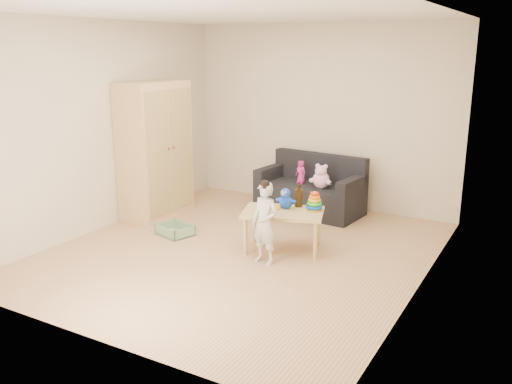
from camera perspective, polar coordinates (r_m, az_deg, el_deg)
The scene contains 13 objects.
room at distance 5.91m, azimuth -1.62°, elevation 5.62°, with size 4.50×4.50×4.50m.
wardrobe at distance 7.48m, azimuth -10.57°, elevation 4.36°, with size 0.51×1.02×1.83m, color tan.
sofa at distance 7.66m, azimuth 5.64°, elevation -0.68°, with size 1.44×0.72×0.41m, color black.
play_table at distance 6.20m, azimuth 2.84°, elevation -4.09°, with size 0.90×0.57×0.47m, color tan.
storage_bin at distance 6.83m, azimuth -8.53°, elevation -3.94°, with size 0.43×0.32×0.13m, color gray, non-canonical shape.
toddler at distance 5.78m, azimuth 0.94°, elevation -3.42°, with size 0.32×0.22×0.87m, color beige.
pink_bear at distance 7.40m, azimuth 6.88°, elevation 1.48°, with size 0.25×0.21×0.28m, color #F9B7DA, non-canonical shape.
doll at distance 7.63m, azimuth 4.75°, elevation 2.09°, with size 0.16×0.11×0.32m, color #D52887.
ring_stacker at distance 6.15m, azimuth 6.17°, elevation -1.17°, with size 0.19×0.19×0.22m.
brown_bottle at distance 6.28m, azimuth 4.52°, elevation -0.56°, with size 0.09×0.09×0.26m.
blue_plush at distance 6.20m, azimuth 3.16°, elevation -0.63°, with size 0.20×0.16×0.24m, color blue, non-canonical shape.
wooden_figure at distance 6.14m, azimuth 1.85°, elevation -1.48°, with size 0.04×0.03×0.10m, color #5C281C, non-canonical shape.
yellow_book at distance 6.24m, azimuth 1.76°, elevation -1.61°, with size 0.19×0.19×0.01m, color gold.
Camera 1 is at (3.01, -4.99, 2.26)m, focal length 38.00 mm.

